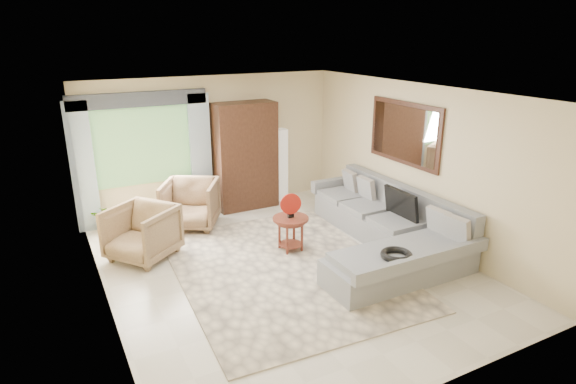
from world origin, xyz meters
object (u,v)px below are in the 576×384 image
armchair_left (142,233)px  floor_lamp (280,165)px  tv_screen (401,204)px  armoire (245,156)px  sectional_sofa (386,232)px  potted_plant (105,218)px  coffee_table (291,233)px  armchair_right (190,204)px

armchair_left → floor_lamp: bearing=77.4°
tv_screen → armchair_left: 4.14m
armchair_left → armoire: 2.81m
sectional_sofa → potted_plant: size_ratio=7.16×
sectional_sofa → tv_screen: 0.51m
coffee_table → potted_plant: bearing=138.0°
coffee_table → sectional_sofa: bearing=-24.1°
armchair_right → sectional_sofa: bearing=-12.5°
sectional_sofa → armchair_left: size_ratio=3.73×
potted_plant → floor_lamp: size_ratio=0.32×
armoire → potted_plant: bearing=179.9°
coffee_table → armchair_right: 2.07m
armchair_left → potted_plant: (-0.36, 1.41, -0.18)m
potted_plant → armchair_right: bearing=-20.5°
sectional_sofa → armoire: size_ratio=1.65×
armchair_right → armoire: bearing=52.4°
potted_plant → coffee_table: bearing=-42.0°
armoire → floor_lamp: size_ratio=1.40×
tv_screen → potted_plant: bearing=145.4°
sectional_sofa → armchair_right: sectional_sofa is taller
armchair_left → floor_lamp: size_ratio=0.62×
armoire → armchair_right: bearing=-158.3°
armoire → armchair_left: bearing=-149.0°
tv_screen → armchair_right: size_ratio=0.78×
tv_screen → armchair_right: (-2.80, 2.37, -0.29)m
armchair_right → floor_lamp: floor_lamp is taller
coffee_table → potted_plant: coffee_table is taller
sectional_sofa → armoire: armoire is taller
armoire → coffee_table: bearing=-94.9°
sectional_sofa → armchair_left: sectional_sofa is taller
sectional_sofa → armoire: (-1.23, 2.90, 0.77)m
coffee_table → potted_plant: size_ratio=1.19×
tv_screen → floor_lamp: size_ratio=0.49×
potted_plant → armchair_left: bearing=-75.9°
tv_screen → coffee_table: 1.86m
coffee_table → armchair_right: bearing=122.5°
armchair_left → floor_lamp: floor_lamp is taller
armchair_left → armchair_right: (1.04, 0.89, 0.01)m
sectional_sofa → armchair_right: bearing=136.9°
armchair_left → potted_plant: 1.47m
armchair_right → armoire: 1.54m
coffee_table → armoire: 2.39m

